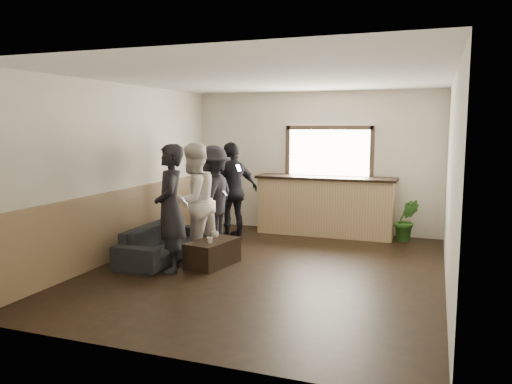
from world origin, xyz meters
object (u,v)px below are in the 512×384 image
at_px(coffee_table, 213,253).
at_px(person_d, 233,191).
at_px(cup_b, 210,240).
at_px(bar_counter, 325,202).
at_px(person_b, 193,201).
at_px(sofa, 163,242).
at_px(cup_a, 215,234).
at_px(potted_plant, 406,220).
at_px(person_c, 213,197).
at_px(person_a, 170,208).

relative_size(coffee_table, person_d, 0.47).
height_order(cup_b, person_d, person_d).
height_order(bar_counter, person_b, bar_counter).
xyz_separation_m(sofa, cup_a, (0.85, 0.14, 0.16)).
height_order(sofa, cup_b, sofa).
bearing_deg(potted_plant, cup_b, -133.17).
distance_m(sofa, person_d, 1.87).
distance_m(cup_a, person_c, 1.01).
height_order(bar_counter, person_a, bar_counter).
bearing_deg(person_c, person_b, -1.25).
height_order(bar_counter, sofa, bar_counter).
bearing_deg(coffee_table, person_c, 114.23).
bearing_deg(person_c, cup_b, 21.34).
height_order(cup_b, person_a, person_a).
distance_m(bar_counter, cup_b, 3.13).
relative_size(sofa, cup_b, 19.95).
xyz_separation_m(potted_plant, person_b, (-3.14, -2.39, 0.53)).
bearing_deg(potted_plant, coffee_table, -135.28).
height_order(sofa, person_c, person_c).
xyz_separation_m(coffee_table, person_c, (-0.45, 1.01, 0.70)).
xyz_separation_m(cup_b, person_d, (-0.43, 1.91, 0.49)).
height_order(potted_plant, person_c, person_c).
bearing_deg(sofa, cup_b, -105.04).
bearing_deg(coffee_table, person_a, -133.95).
bearing_deg(coffee_table, person_d, 102.72).
bearing_deg(cup_a, bar_counter, 64.50).
xyz_separation_m(cup_a, potted_plant, (2.75, 2.46, -0.04)).
height_order(cup_a, person_d, person_d).
height_order(person_b, person_c, person_b).
xyz_separation_m(cup_a, person_b, (-0.40, 0.06, 0.50)).
bearing_deg(bar_counter, cup_b, -111.04).
height_order(coffee_table, cup_a, cup_a).
bearing_deg(coffee_table, cup_a, 105.53).
xyz_separation_m(bar_counter, person_d, (-1.55, -1.00, 0.27)).
xyz_separation_m(bar_counter, potted_plant, (1.53, -0.08, -0.24)).
bearing_deg(sofa, person_a, -141.25).
relative_size(sofa, person_c, 1.04).
relative_size(coffee_table, person_c, 0.48).
relative_size(potted_plant, person_a, 0.43).
bearing_deg(person_c, person_d, 174.02).
bearing_deg(person_c, person_a, -1.25).
bearing_deg(coffee_table, potted_plant, 44.72).
distance_m(sofa, person_b, 0.82).
distance_m(bar_counter, person_c, 2.38).
distance_m(person_a, person_b, 0.74).
distance_m(bar_counter, person_b, 2.97).
bearing_deg(person_d, cup_a, 48.93).
height_order(cup_a, potted_plant, potted_plant).
bearing_deg(person_a, person_c, 149.33).
height_order(sofa, person_d, person_d).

